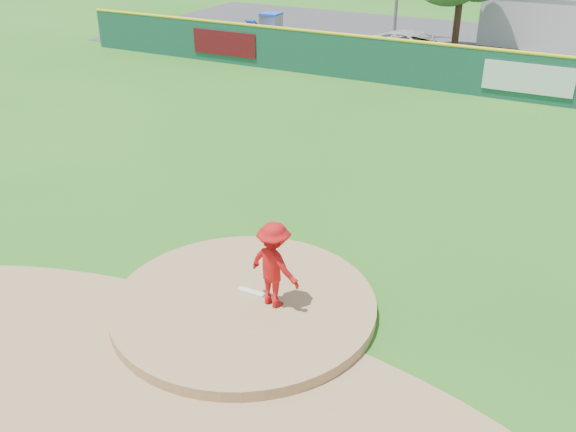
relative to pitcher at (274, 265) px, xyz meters
The scene contains 10 objects.
ground 1.34m from the pitcher, 163.12° to the right, with size 120.00×120.00×0.00m, color #286B19.
pitchers_mound 1.34m from the pitcher, 163.12° to the right, with size 5.50×5.50×0.50m, color #9E774C.
pitching_rubber 1.10m from the pitcher, 169.78° to the left, with size 0.60×0.15×0.04m, color white.
infield_dirt_arc 3.45m from the pitcher, 101.01° to the right, with size 15.40×15.40×0.01m, color #9E774C.
parking_lot 26.84m from the pitcher, 91.32° to the left, with size 44.00×16.00×0.02m, color #38383A.
pitcher is the anchor object (origin of this frame).
van 22.79m from the pitcher, 100.34° to the left, with size 2.41×5.23×1.45m, color silver.
fence_banners 18.47m from the pitcher, 106.19° to the left, with size 18.18×0.04×1.20m.
playground_slide 26.47m from the pitcher, 118.89° to the left, with size 1.06×2.97×1.64m.
outfield_fence 17.82m from the pitcher, 91.99° to the left, with size 40.00×0.14×2.07m.
Camera 1 is at (5.89, -9.40, 7.85)m, focal length 40.00 mm.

